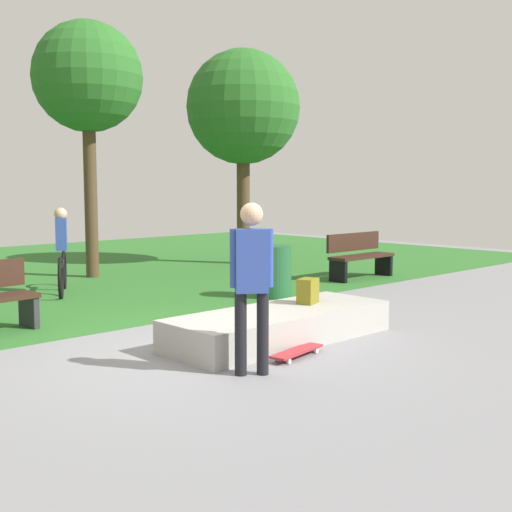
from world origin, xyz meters
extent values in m
plane|color=gray|center=(0.00, 0.00, 0.00)|extent=(28.00, 28.00, 0.00)
cube|color=#A8A59E|center=(1.14, -0.28, 0.19)|extent=(2.96, 1.08, 0.38)
cube|color=olive|center=(1.71, -0.21, 0.54)|extent=(0.33, 0.28, 0.32)
cylinder|color=black|center=(-0.19, -1.04, 0.42)|extent=(0.12, 0.12, 0.83)
cylinder|color=black|center=(-0.01, -1.17, 0.42)|extent=(0.12, 0.12, 0.83)
cube|color=#2D4799|center=(-0.10, -1.11, 1.15)|extent=(0.38, 0.35, 0.63)
cylinder|color=#2D4799|center=(-0.24, -1.01, 1.17)|extent=(0.09, 0.09, 0.58)
cylinder|color=#2D4799|center=(0.03, -1.21, 1.17)|extent=(0.09, 0.09, 0.58)
sphere|color=tan|center=(-0.10, -1.11, 1.60)|extent=(0.23, 0.23, 0.23)
cube|color=#A5262D|center=(0.72, -0.95, 0.07)|extent=(0.82, 0.34, 0.02)
cylinder|color=silver|center=(0.98, -0.82, 0.03)|extent=(0.06, 0.04, 0.06)
cylinder|color=silver|center=(1.01, -0.98, 0.03)|extent=(0.06, 0.04, 0.06)
cylinder|color=silver|center=(0.43, -0.93, 0.03)|extent=(0.06, 0.04, 0.06)
cylinder|color=silver|center=(0.46, -1.08, 0.03)|extent=(0.06, 0.04, 0.06)
cube|color=#331E14|center=(6.14, 2.35, 0.45)|extent=(1.60, 0.44, 0.06)
cube|color=#331E14|center=(6.14, 2.57, 0.73)|extent=(1.60, 0.06, 0.36)
cube|color=black|center=(6.88, 2.35, 0.23)|extent=(0.08, 0.40, 0.45)
cube|color=black|center=(5.41, 2.35, 0.23)|extent=(0.08, 0.40, 0.45)
cube|color=#2D2D33|center=(-0.75, 2.53, 0.23)|extent=(0.12, 0.40, 0.45)
cylinder|color=#4C3823|center=(2.33, 6.28, 1.68)|extent=(0.26, 0.26, 3.36)
sphere|color=#286623|center=(2.33, 6.28, 4.01)|extent=(2.18, 2.18, 2.18)
cylinder|color=#4C3823|center=(6.16, 5.91, 1.44)|extent=(0.31, 0.31, 2.89)
sphere|color=#286623|center=(6.16, 5.91, 3.69)|extent=(2.67, 2.67, 2.67)
cylinder|color=#1E592D|center=(3.30, 2.00, 0.44)|extent=(0.59, 0.59, 0.87)
torus|color=black|center=(0.65, 4.37, 0.33)|extent=(0.41, 0.65, 0.72)
torus|color=black|center=(1.21, 5.32, 0.33)|extent=(0.41, 0.65, 0.72)
cube|color=black|center=(0.93, 4.85, 0.53)|extent=(0.53, 0.88, 0.08)
cube|color=#2D4799|center=(0.93, 4.85, 1.03)|extent=(0.30, 0.33, 0.56)
sphere|color=tan|center=(0.93, 4.85, 1.38)|extent=(0.22, 0.22, 0.22)
camera|label=1|loc=(-4.53, -5.87, 1.89)|focal=46.92mm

